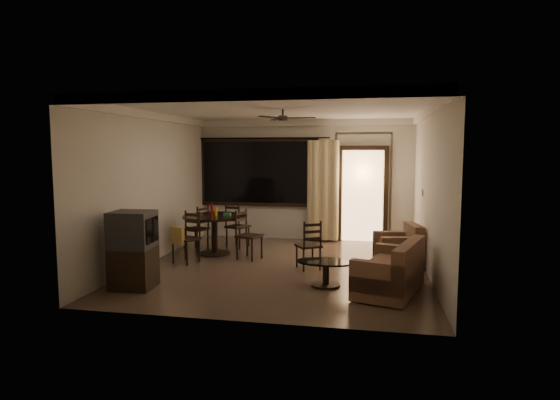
% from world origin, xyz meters
% --- Properties ---
extents(ground, '(5.50, 5.50, 0.00)m').
position_xyz_m(ground, '(0.00, 0.00, 0.00)').
color(ground, '#7F6651').
rests_on(ground, ground).
extents(room_shell, '(5.50, 6.70, 5.50)m').
position_xyz_m(room_shell, '(0.59, 1.77, 1.83)').
color(room_shell, beige).
rests_on(room_shell, ground).
extents(dining_table, '(1.26, 1.26, 1.01)m').
position_xyz_m(dining_table, '(-1.55, 0.79, 0.62)').
color(dining_table, black).
rests_on(dining_table, ground).
extents(dining_chair_west, '(0.54, 0.54, 0.95)m').
position_xyz_m(dining_chair_west, '(-2.04, 1.06, 0.28)').
color(dining_chair_west, black).
rests_on(dining_chair_west, ground).
extents(dining_chair_east, '(0.54, 0.54, 0.95)m').
position_xyz_m(dining_chair_east, '(-0.76, 0.51, 0.28)').
color(dining_chair_east, black).
rests_on(dining_chair_east, ground).
extents(dining_chair_south, '(0.54, 0.57, 0.95)m').
position_xyz_m(dining_chair_south, '(-1.83, -0.02, 0.31)').
color(dining_chair_south, black).
rests_on(dining_chair_south, ground).
extents(dining_chair_north, '(0.54, 0.54, 0.95)m').
position_xyz_m(dining_chair_north, '(-1.29, 1.53, 0.28)').
color(dining_chair_north, black).
rests_on(dining_chair_north, ground).
extents(tv_cabinet, '(0.66, 0.59, 1.18)m').
position_xyz_m(tv_cabinet, '(-1.99, -1.69, 0.59)').
color(tv_cabinet, black).
rests_on(tv_cabinet, ground).
extents(sofa, '(1.12, 1.57, 0.76)m').
position_xyz_m(sofa, '(1.87, -1.21, 0.30)').
color(sofa, '#492E22').
rests_on(sofa, ground).
extents(armchair, '(0.89, 0.89, 0.75)m').
position_xyz_m(armchair, '(2.07, 0.46, 0.31)').
color(armchair, '#492E22').
rests_on(armchair, ground).
extents(coffee_table, '(0.89, 0.54, 0.39)m').
position_xyz_m(coffee_table, '(0.87, -1.04, 0.26)').
color(coffee_table, black).
rests_on(coffee_table, ground).
extents(side_chair, '(0.53, 0.53, 0.88)m').
position_xyz_m(side_chair, '(0.47, -0.04, 0.26)').
color(side_chair, black).
rests_on(side_chair, ground).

